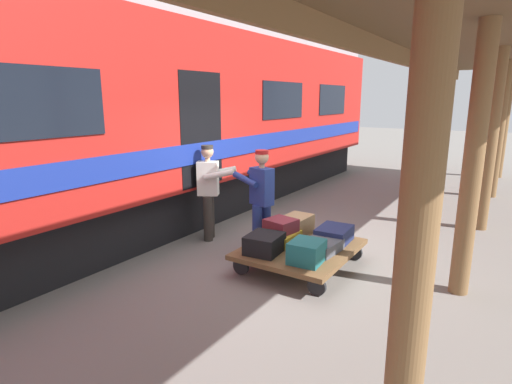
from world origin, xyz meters
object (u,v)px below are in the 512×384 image
(train_car, at_px, (143,121))
(suitcase_tan_vintage, at_px, (296,225))
(suitcase_black_hardshell, at_px, (264,243))
(suitcase_yellow_case, at_px, (281,237))
(luggage_cart, at_px, (300,250))
(suitcase_slate_roller, at_px, (321,246))
(suitcase_teal_softside, at_px, (307,252))
(suitcase_navy_fabric, at_px, (334,234))
(suitcase_burgundy_valise, at_px, (281,225))
(porter_by_door, at_px, (209,189))
(porter_in_overalls, at_px, (261,198))

(train_car, xyz_separation_m, suitcase_tan_vintage, (-3.35, -0.10, -1.59))
(suitcase_black_hardshell, relative_size, suitcase_yellow_case, 0.94)
(luggage_cart, relative_size, suitcase_slate_roller, 3.12)
(suitcase_teal_softside, height_order, suitcase_tan_vintage, same)
(suitcase_black_hardshell, bearing_deg, luggage_cart, -124.55)
(suitcase_teal_softside, bearing_deg, suitcase_navy_fabric, -90.00)
(suitcase_navy_fabric, xyz_separation_m, suitcase_burgundy_valise, (0.69, 0.45, 0.15))
(luggage_cart, bearing_deg, suitcase_slate_roller, -180.00)
(suitcase_slate_roller, relative_size, suitcase_navy_fabric, 0.95)
(porter_by_door, bearing_deg, suitcase_teal_softside, 161.76)
(suitcase_burgundy_valise, bearing_deg, suitcase_tan_vintage, -92.75)
(suitcase_navy_fabric, bearing_deg, suitcase_burgundy_valise, 33.17)
(suitcase_slate_roller, relative_size, suitcase_burgundy_valise, 1.34)
(suitcase_teal_softside, xyz_separation_m, suitcase_tan_vintage, (0.67, -0.97, 0.00))
(porter_by_door, bearing_deg, suitcase_tan_vintage, -172.12)
(suitcase_burgundy_valise, bearing_deg, suitcase_yellow_case, 122.34)
(train_car, relative_size, suitcase_burgundy_valise, 40.22)
(suitcase_navy_fabric, height_order, porter_by_door, porter_by_door)
(train_car, distance_m, luggage_cart, 4.11)
(luggage_cart, bearing_deg, train_car, -6.03)
(porter_in_overalls, bearing_deg, suitcase_tan_vintage, -150.70)
(suitcase_slate_roller, bearing_deg, suitcase_black_hardshell, 35.98)
(suitcase_yellow_case, xyz_separation_m, porter_by_door, (1.61, -0.26, 0.52))
(suitcase_navy_fabric, bearing_deg, suitcase_slate_roller, 90.00)
(suitcase_teal_softside, bearing_deg, train_car, -12.30)
(luggage_cart, height_order, suitcase_burgundy_valise, suitcase_burgundy_valise)
(suitcase_navy_fabric, bearing_deg, suitcase_yellow_case, 35.98)
(suitcase_navy_fabric, bearing_deg, porter_by_door, 5.58)
(suitcase_burgundy_valise, relative_size, porter_by_door, 0.25)
(porter_by_door, bearing_deg, porter_in_overalls, 177.11)
(suitcase_teal_softside, bearing_deg, porter_by_door, -18.24)
(suitcase_black_hardshell, bearing_deg, suitcase_burgundy_valise, -87.61)
(suitcase_yellow_case, bearing_deg, suitcase_burgundy_valise, -57.66)
(suitcase_tan_vintage, bearing_deg, suitcase_burgundy_valise, 87.25)
(suitcase_black_hardshell, distance_m, suitcase_teal_softside, 0.67)
(suitcase_teal_softside, bearing_deg, luggage_cart, -55.45)
(suitcase_teal_softside, distance_m, suitcase_tan_vintage, 1.18)
(train_car, height_order, porter_by_door, train_car)
(suitcase_burgundy_valise, bearing_deg, luggage_cart, 174.51)
(suitcase_navy_fabric, bearing_deg, suitcase_teal_softside, 90.00)
(train_car, height_order, suitcase_slate_roller, train_car)
(luggage_cart, distance_m, suitcase_black_hardshell, 0.62)
(suitcase_navy_fabric, relative_size, porter_in_overalls, 0.35)
(luggage_cart, height_order, suitcase_slate_roller, suitcase_slate_roller)
(train_car, xyz_separation_m, suitcase_navy_fabric, (-4.02, -0.10, -1.62))
(suitcase_teal_softside, bearing_deg, suitcase_yellow_case, -35.98)
(suitcase_slate_roller, height_order, suitcase_teal_softside, suitcase_teal_softside)
(suitcase_navy_fabric, distance_m, porter_in_overalls, 1.30)
(suitcase_teal_softside, bearing_deg, suitcase_black_hardshell, 0.00)
(train_car, xyz_separation_m, porter_in_overalls, (-2.85, 0.18, -1.14))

